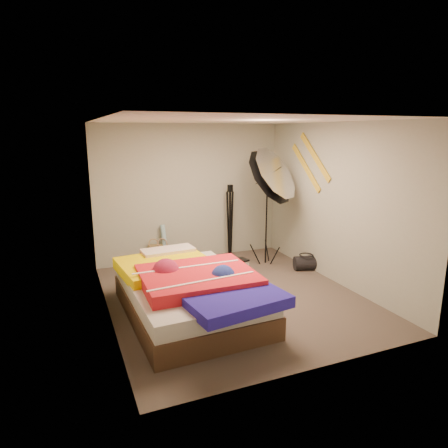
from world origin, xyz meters
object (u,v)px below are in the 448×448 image
tote_bag (158,254)px  wrapping_roll (165,244)px  photo_umbrella (269,178)px  duffel_bag (306,263)px  bed (190,291)px  camera_case (240,268)px  camera_tripod (230,216)px

tote_bag → wrapping_roll: bearing=-2.1°
tote_bag → photo_umbrella: (1.74, -0.93, 1.41)m
duffel_bag → bed: size_ratio=0.16×
camera_case → photo_umbrella: 1.61m
wrapping_roll → bed: wrapping_roll is taller
wrapping_roll → duffel_bag: bearing=-30.7°
wrapping_roll → tote_bag: bearing=163.1°
camera_case → duffel_bag: bearing=-23.0°
tote_bag → camera_tripod: (1.36, -0.16, 0.63)m
wrapping_roll → camera_case: 1.50m
tote_bag → bed: bed is taller
tote_bag → photo_umbrella: 2.43m
camera_tripod → camera_case: bearing=-104.2°
photo_umbrella → camera_tripod: 1.17m
bed → camera_tripod: camera_tripod is taller
duffel_bag → bed: 2.57m
bed → camera_tripod: size_ratio=1.77×
tote_bag → camera_case: bearing=-31.1°
photo_umbrella → bed: bearing=-144.6°
camera_case → photo_umbrella: photo_umbrella is taller
camera_case → photo_umbrella: (0.64, 0.22, 1.46)m
duffel_bag → bed: (-2.40, -0.91, 0.20)m
bed → camera_tripod: 2.59m
tote_bag → bed: size_ratio=0.14×
wrapping_roll → camera_tripod: camera_tripod is taller
camera_case → photo_umbrella: bearing=4.8°
tote_bag → camera_tripod: camera_tripod is taller
camera_tripod → bed: bearing=-125.1°
camera_case → bed: bed is taller
photo_umbrella → wrapping_roll: bearing=151.3°
photo_umbrella → camera_tripod: bearing=116.5°
wrapping_roll → camera_case: (0.99, -1.11, -0.23)m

